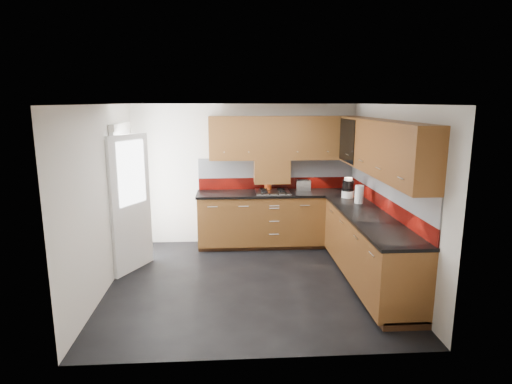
{
  "coord_description": "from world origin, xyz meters",
  "views": [
    {
      "loc": [
        -0.27,
        -5.5,
        2.43
      ],
      "look_at": [
        0.12,
        0.65,
        1.13
      ],
      "focal_mm": 30.0,
      "sensor_mm": 36.0,
      "label": 1
    }
  ],
  "objects": [
    {
      "name": "upper_cabinets",
      "position": [
        1.23,
        0.78,
        1.84
      ],
      "size": [
        2.5,
        3.2,
        0.72
      ],
      "color": "#5C3914",
      "rests_on": "room"
    },
    {
      "name": "room",
      "position": [
        0.0,
        0.0,
        1.5
      ],
      "size": [
        4.0,
        3.8,
        2.64
      ],
      "color": "black"
    },
    {
      "name": "extractor_hood",
      "position": [
        0.45,
        1.64,
        1.28
      ],
      "size": [
        0.6,
        0.33,
        0.4
      ],
      "primitive_type": "cube",
      "color": "#5C3914",
      "rests_on": "room"
    },
    {
      "name": "backsplash",
      "position": [
        1.28,
        0.93,
        1.21
      ],
      "size": [
        2.7,
        3.2,
        0.54
      ],
      "color": "maroon",
      "rests_on": "countertop"
    },
    {
      "name": "utensil_pot",
      "position": [
        0.39,
        1.67,
        1.04
      ],
      "size": [
        0.12,
        0.12,
        0.44
      ],
      "color": "#DD4F14",
      "rests_on": "countertop"
    },
    {
      "name": "toaster",
      "position": [
        1.0,
        1.65,
        1.03
      ],
      "size": [
        0.26,
        0.17,
        0.18
      ],
      "color": "silver",
      "rests_on": "countertop"
    },
    {
      "name": "back_door",
      "position": [
        -1.78,
        0.75,
        1.03
      ],
      "size": [
        0.42,
        1.19,
        2.04
      ],
      "color": "white",
      "rests_on": "room"
    },
    {
      "name": "base_cabinets",
      "position": [
        1.07,
        0.72,
        0.44
      ],
      "size": [
        2.7,
        3.2,
        0.95
      ],
      "color": "#5C3914",
      "rests_on": "room"
    },
    {
      "name": "food_processor",
      "position": [
        1.6,
        1.03,
        1.09
      ],
      "size": [
        0.19,
        0.19,
        0.32
      ],
      "color": "white",
      "rests_on": "countertop"
    },
    {
      "name": "countertop",
      "position": [
        1.05,
        0.7,
        0.92
      ],
      "size": [
        2.72,
        3.22,
        0.04
      ],
      "color": "black",
      "rests_on": "base_cabinets"
    },
    {
      "name": "glass_cabinet",
      "position": [
        1.71,
        1.07,
        1.87
      ],
      "size": [
        0.32,
        0.8,
        0.66
      ],
      "color": "black",
      "rests_on": "room"
    },
    {
      "name": "gas_hob",
      "position": [
        0.45,
        1.47,
        0.95
      ],
      "size": [
        0.57,
        0.5,
        0.04
      ],
      "color": "silver",
      "rests_on": "countertop"
    },
    {
      "name": "orange_cloth",
      "position": [
        1.66,
        1.08,
        0.95
      ],
      "size": [
        0.17,
        0.15,
        0.02
      ],
      "primitive_type": "cube",
      "rotation": [
        0.0,
        0.0,
        0.16
      ],
      "color": "#D16317",
      "rests_on": "countertop"
    },
    {
      "name": "paper_towel",
      "position": [
        1.67,
        0.63,
        1.08
      ],
      "size": [
        0.16,
        0.16,
        0.27
      ],
      "primitive_type": "cylinder",
      "rotation": [
        0.0,
        0.0,
        -0.26
      ],
      "color": "white",
      "rests_on": "countertop"
    }
  ]
}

